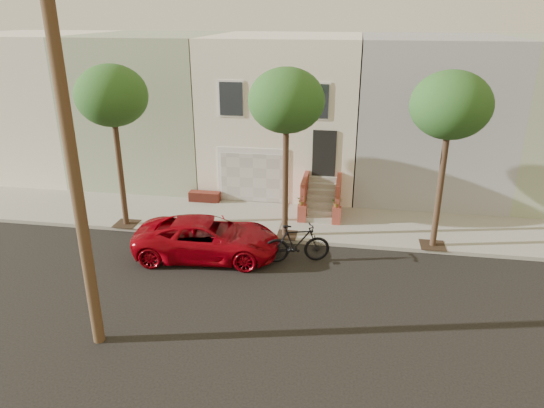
# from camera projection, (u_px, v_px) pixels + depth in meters

# --- Properties ---
(ground) EXTENTS (90.00, 90.00, 0.00)m
(ground) POSITION_uv_depth(u_px,v_px,m) (236.00, 288.00, 15.68)
(ground) COLOR black
(ground) RESTS_ON ground
(sidewalk) EXTENTS (40.00, 3.70, 0.15)m
(sidewalk) POSITION_uv_depth(u_px,v_px,m) (266.00, 220.00, 20.57)
(sidewalk) COLOR gray
(sidewalk) RESTS_ON ground
(house_row) EXTENTS (33.10, 11.70, 7.00)m
(house_row) POSITION_uv_depth(u_px,v_px,m) (286.00, 109.00, 24.63)
(house_row) COLOR beige
(house_row) RESTS_ON sidewalk
(tree_left) EXTENTS (2.70, 2.57, 6.30)m
(tree_left) POSITION_uv_depth(u_px,v_px,m) (112.00, 97.00, 18.19)
(tree_left) COLOR #2D2116
(tree_left) RESTS_ON sidewalk
(tree_mid) EXTENTS (2.70, 2.57, 6.30)m
(tree_mid) POSITION_uv_depth(u_px,v_px,m) (286.00, 102.00, 17.19)
(tree_mid) COLOR #2D2116
(tree_mid) RESTS_ON sidewalk
(tree_right) EXTENTS (2.70, 2.57, 6.30)m
(tree_right) POSITION_uv_depth(u_px,v_px,m) (451.00, 106.00, 16.35)
(tree_right) COLOR #2D2116
(tree_right) RESTS_ON sidewalk
(pickup_truck) EXTENTS (5.29, 2.80, 1.42)m
(pickup_truck) POSITION_uv_depth(u_px,v_px,m) (208.00, 238.00, 17.48)
(pickup_truck) COLOR #90030E
(pickup_truck) RESTS_ON ground
(motorcycle) EXTENTS (2.42, 1.26, 1.40)m
(motorcycle) POSITION_uv_depth(u_px,v_px,m) (297.00, 243.00, 17.10)
(motorcycle) COLOR black
(motorcycle) RESTS_ON ground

